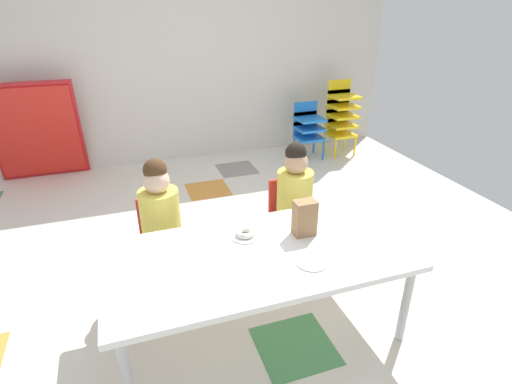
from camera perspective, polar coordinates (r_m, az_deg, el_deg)
ground_plane at (r=3.16m, az=-1.40°, el=-9.77°), size 5.22×4.85×0.02m
back_wall at (r=4.97m, az=-10.56°, el=19.59°), size 5.22×0.10×2.66m
craft_table at (r=2.29m, az=0.34°, el=-9.45°), size 1.68×0.84×0.55m
seated_child_near_camera at (r=2.73m, az=-13.43°, el=-2.73°), size 0.32×0.31×0.92m
seated_child_middle_seat at (r=2.95m, az=5.43°, el=0.12°), size 0.34×0.34×0.92m
kid_chair_blue_stack at (r=5.09m, az=7.38°, el=9.17°), size 0.32×0.30×0.68m
kid_chair_yellow_stack at (r=5.27m, az=11.92°, el=10.77°), size 0.32×0.30×0.92m
folded_activity_table at (r=4.93m, az=-28.60°, el=7.44°), size 0.90×0.29×1.09m
paper_bag_brown at (r=2.40m, az=6.88°, el=-3.65°), size 0.13×0.09×0.22m
paper_plate_near_edge at (r=2.41m, az=-1.53°, el=-6.20°), size 0.18×0.18×0.01m
paper_plate_center_table at (r=2.21m, az=7.89°, el=-9.73°), size 0.18×0.18×0.01m
donut_powdered_on_plate at (r=2.40m, az=-1.53°, el=-5.78°), size 0.11×0.11×0.03m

